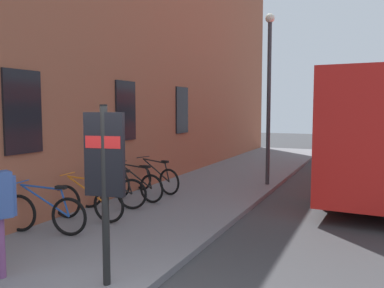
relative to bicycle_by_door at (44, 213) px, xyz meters
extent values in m
plane|color=#38383A|center=(4.10, -3.92, -0.51)|extent=(60.00, 60.00, 0.00)
cube|color=slate|center=(6.10, -1.17, -0.45)|extent=(24.00, 3.50, 0.12)
cube|color=#9E563D|center=(7.10, 0.88, 4.35)|extent=(22.00, 0.60, 9.71)
cube|color=black|center=(0.10, 0.56, 1.89)|extent=(0.90, 0.06, 1.60)
cube|color=black|center=(3.60, 0.56, 1.89)|extent=(0.90, 0.06, 1.60)
cube|color=black|center=(7.10, 0.56, 1.89)|extent=(0.90, 0.06, 1.60)
torus|color=black|center=(-0.10, 0.52, -0.03)|extent=(0.19, 0.72, 0.72)
torus|color=black|center=(0.09, -0.51, -0.03)|extent=(0.19, 0.72, 0.72)
cylinder|color=#1E4CA5|center=(0.00, -0.02, 0.25)|extent=(0.22, 1.01, 0.58)
cylinder|color=#1E4CA5|center=(-0.01, 0.06, 0.50)|extent=(0.19, 0.84, 0.09)
cylinder|color=#1E4CA5|center=(0.08, -0.43, 0.22)|extent=(0.07, 0.19, 0.51)
cube|color=black|center=(0.07, -0.36, 0.51)|extent=(0.13, 0.21, 0.06)
cylinder|color=#1E4CA5|center=(-0.09, 0.48, 0.57)|extent=(0.48, 0.11, 0.02)
torus|color=black|center=(1.01, 0.37, -0.03)|extent=(0.11, 0.72, 0.72)
torus|color=black|center=(1.08, -0.68, -0.03)|extent=(0.11, 0.72, 0.72)
cylinder|color=orange|center=(1.05, -0.18, 0.25)|extent=(0.10, 1.02, 0.58)
cylinder|color=orange|center=(1.04, -0.10, 0.50)|extent=(0.09, 0.85, 0.09)
cylinder|color=orange|center=(1.08, -0.60, 0.22)|extent=(0.05, 0.19, 0.51)
cube|color=black|center=(1.07, -0.53, 0.51)|extent=(0.11, 0.21, 0.06)
cylinder|color=orange|center=(1.02, 0.32, 0.57)|extent=(0.48, 0.06, 0.02)
torus|color=black|center=(1.93, 0.51, -0.03)|extent=(0.26, 0.71, 0.72)
torus|color=black|center=(2.23, -0.50, -0.03)|extent=(0.26, 0.71, 0.72)
cylinder|color=black|center=(2.09, -0.02, 0.25)|extent=(0.33, 0.98, 0.58)
cylinder|color=black|center=(2.07, 0.05, 0.50)|extent=(0.28, 0.83, 0.09)
cylinder|color=black|center=(2.21, -0.42, 0.22)|extent=(0.09, 0.19, 0.51)
cube|color=black|center=(2.19, -0.35, 0.51)|extent=(0.15, 0.22, 0.06)
cylinder|color=black|center=(1.94, 0.46, 0.57)|extent=(0.47, 0.16, 0.02)
torus|color=black|center=(3.10, 0.45, -0.03)|extent=(0.14, 0.72, 0.72)
torus|color=black|center=(2.97, -0.59, -0.03)|extent=(0.14, 0.72, 0.72)
cylinder|color=black|center=(3.03, -0.09, 0.25)|extent=(0.15, 1.01, 0.58)
cylinder|color=black|center=(3.04, -0.02, 0.50)|extent=(0.14, 0.85, 0.09)
cylinder|color=black|center=(2.98, -0.52, 0.22)|extent=(0.06, 0.19, 0.51)
cube|color=black|center=(2.99, -0.44, 0.51)|extent=(0.12, 0.21, 0.06)
cylinder|color=black|center=(3.09, 0.40, 0.57)|extent=(0.48, 0.08, 0.02)
torus|color=black|center=(4.23, 0.45, -0.03)|extent=(0.24, 0.71, 0.72)
torus|color=black|center=(3.97, -0.57, -0.03)|extent=(0.24, 0.71, 0.72)
cylinder|color=black|center=(4.09, -0.08, 0.25)|extent=(0.29, 0.99, 0.58)
cylinder|color=black|center=(4.11, -0.01, 0.50)|extent=(0.25, 0.83, 0.09)
cylinder|color=black|center=(3.99, -0.50, 0.22)|extent=(0.08, 0.19, 0.51)
cube|color=black|center=(4.01, -0.42, 0.51)|extent=(0.15, 0.22, 0.06)
cylinder|color=black|center=(4.22, 0.40, 0.57)|extent=(0.47, 0.14, 0.02)
cylinder|color=black|center=(-1.32, -2.38, 0.81)|extent=(0.10, 0.10, 2.40)
cube|color=black|center=(-1.32, -2.38, 1.36)|extent=(0.17, 0.56, 1.10)
cube|color=red|center=(-1.32, -2.38, 1.53)|extent=(0.17, 0.50, 0.16)
cylinder|color=black|center=(4.95, -4.55, -0.01)|extent=(1.01, 0.30, 1.00)
cylinder|color=black|center=(11.66, -4.90, -0.01)|extent=(1.01, 0.30, 1.00)
cylinder|color=#723F72|center=(-1.74, -0.91, 0.04)|extent=(0.12, 0.12, 0.85)
cylinder|color=#334C8C|center=(-1.57, -0.99, 0.74)|extent=(0.10, 0.10, 0.57)
cylinder|color=#333338|center=(6.59, -2.62, 2.07)|extent=(0.12, 0.12, 4.91)
sphere|color=silver|center=(6.59, -2.62, 4.64)|extent=(0.28, 0.28, 0.28)
camera|label=1|loc=(-5.59, -5.56, 1.96)|focal=37.66mm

